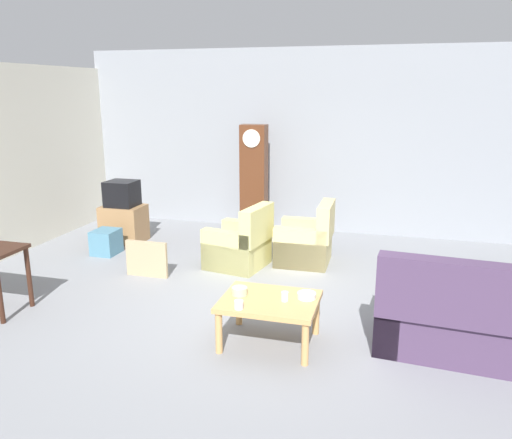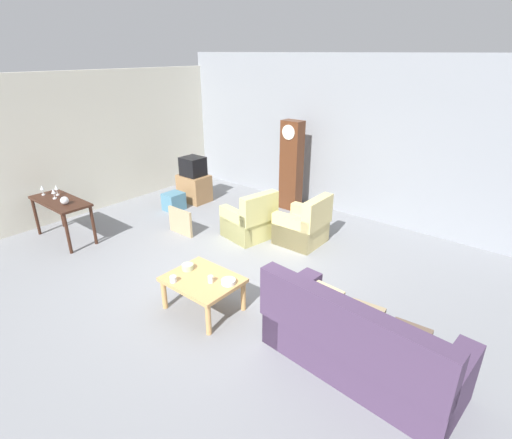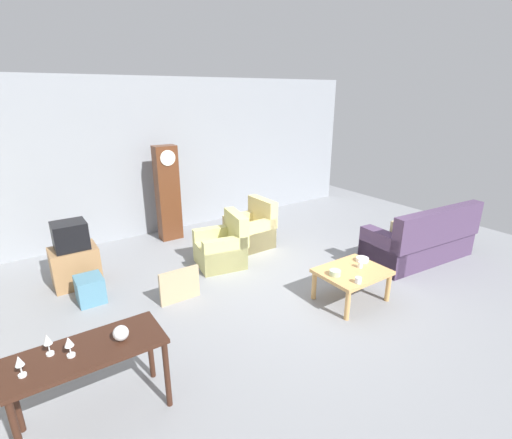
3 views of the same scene
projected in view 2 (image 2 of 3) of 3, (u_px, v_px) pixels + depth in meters
ground_plane at (227, 276)px, 6.11m from camera, size 10.40×10.40×0.00m
garage_door_wall at (345, 137)px, 8.03m from camera, size 8.40×0.16×3.20m
pegboard_wall_left at (93, 143)px, 8.28m from camera, size 0.12×6.40×2.88m
couch_floral at (357, 345)px, 4.16m from camera, size 2.16×1.04×1.04m
armchair_olive_near at (250, 222)px, 7.27m from camera, size 0.92×0.89×0.92m
armchair_olive_far at (303, 227)px, 7.05m from camera, size 0.80×0.77×0.92m
coffee_table_wood at (203, 283)px, 5.18m from camera, size 0.96×0.76×0.48m
console_table_dark at (61, 206)px, 7.06m from camera, size 1.30×0.56×0.77m
grandfather_clock at (291, 166)px, 8.38m from camera, size 0.44×0.30×1.92m
tv_stand_cabinet at (194, 188)px, 9.07m from camera, size 0.68×0.52×0.61m
tv_crt at (193, 166)px, 8.87m from camera, size 0.48×0.44×0.42m
framed_picture_leaning at (180, 222)px, 7.43m from camera, size 0.60×0.05×0.50m
storage_box_blue at (174, 201)px, 8.60m from camera, size 0.36×0.41×0.38m
glass_dome_cloche at (65, 200)px, 6.80m from camera, size 0.14×0.14×0.14m
cup_white_porcelain at (211, 279)px, 5.04m from camera, size 0.07×0.07×0.09m
cup_blue_rimmed at (173, 279)px, 5.05m from camera, size 0.09×0.09×0.08m
bowl_white_stacked at (228, 282)px, 5.02m from camera, size 0.19×0.19×0.06m
bowl_shallow_green at (188, 267)px, 5.35m from camera, size 0.16×0.16×0.08m
wine_glass_tall at (42, 189)px, 7.21m from camera, size 0.07×0.07×0.19m
wine_glass_mid at (56, 188)px, 7.20m from camera, size 0.07×0.07×0.20m
wine_glass_short at (53, 192)px, 7.03m from camera, size 0.08×0.08×0.19m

